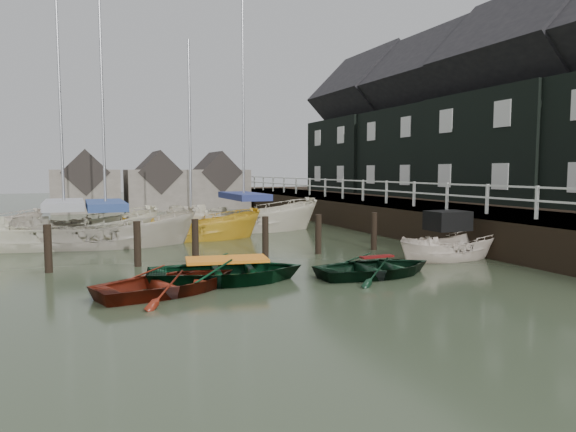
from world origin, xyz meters
name	(u,v)px	position (x,y,z in m)	size (l,w,h in m)	color
ground	(262,277)	(0.00, 0.00, 0.00)	(120.00, 120.00, 0.00)	#2A3421
pier	(367,213)	(9.48, 10.00, 0.71)	(3.04, 32.00, 2.70)	black
land_strip	(451,222)	(15.00, 10.00, 0.00)	(14.00, 38.00, 1.50)	black
quay_houses	(471,119)	(14.99, 8.66, 5.68)	(6.52, 28.14, 10.01)	black
mooring_pilings	(198,247)	(-1.11, 3.00, 0.50)	(13.72, 0.22, 1.80)	black
far_sheds	(155,185)	(0.83, 26.00, 1.86)	(14.00, 4.08, 4.39)	#665B51
rowboat_red	(171,292)	(-2.64, -0.81, 0.00)	(2.63, 3.68, 0.76)	#5C190D
rowboat_green	(227,282)	(-1.07, -0.22, 0.00)	(2.94, 4.11, 0.85)	black
rowboat_dkgreen	(377,276)	(3.05, -1.05, 0.00)	(2.55, 3.57, 0.74)	black
motorboat	(450,256)	(6.80, 0.32, 0.11)	(3.96, 1.52, 2.36)	beige
sailboat_a	(66,245)	(-5.12, 8.30, 0.06)	(7.23, 2.99, 12.16)	silver
sailboat_b	(107,244)	(-3.63, 7.90, 0.06)	(7.29, 3.64, 12.29)	beige
sailboat_c	(192,239)	(-0.14, 8.61, 0.01)	(6.29, 3.08, 9.57)	gold
sailboat_d	(244,229)	(2.90, 10.70, 0.06)	(7.81, 4.03, 12.72)	silver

